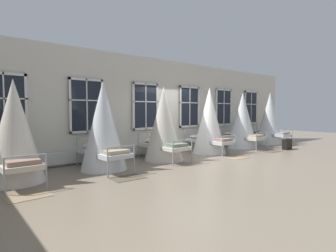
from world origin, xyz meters
The scene contains 14 objects.
ground centered at (0.00, 0.00, 0.00)m, with size 30.26×30.26×0.00m, color gray.
back_wall_with_windows centered at (0.00, 1.35, 1.79)m, with size 16.13×0.10×3.59m, color beige.
window_bank centered at (0.00, 1.23, 0.96)m, with size 12.21×0.10×2.58m.
cot_first centered at (-5.53, 0.11, 1.15)m, with size 1.29×1.96×2.38m.
cot_second centered at (-3.33, 0.11, 1.20)m, with size 1.29×1.95×2.48m.
cot_third centered at (-1.16, 0.12, 1.18)m, with size 1.29×1.95×2.45m.
cot_fourth centered at (1.14, 0.17, 1.22)m, with size 1.29×1.95×2.53m.
cot_fifth centered at (3.34, 0.19, 1.19)m, with size 1.29×1.94×2.45m.
cot_sixth centered at (5.55, 0.17, 1.22)m, with size 1.29×1.95×2.53m.
rug_first centered at (-5.55, -1.18, 0.01)m, with size 0.80×0.56×0.01m, color #8E7A5B.
rug_second centered at (-3.33, -1.18, 0.01)m, with size 0.80×0.56×0.01m, color brown.
rug_fourth centered at (1.11, -1.18, 0.01)m, with size 0.80×0.56×0.01m, color #8E7A5B.
rug_fifth centered at (3.33, -1.18, 0.01)m, with size 0.80×0.56×0.01m, color brown.
suitcase_dark centered at (4.40, -1.31, 0.22)m, with size 0.57×0.25×0.47m.
Camera 1 is at (-6.70, -6.84, 1.67)m, focal length 28.72 mm.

